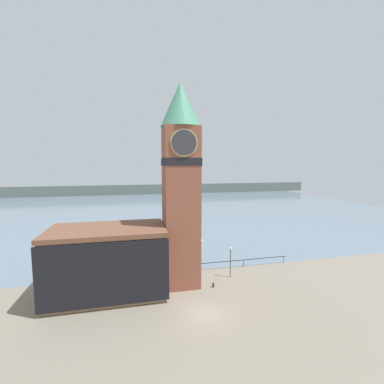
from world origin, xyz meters
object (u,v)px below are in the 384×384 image
(mooring_bollard_near, at_px, (213,285))
(lamp_post, at_px, (231,256))
(pier_building, at_px, (108,261))
(clock_tower, at_px, (181,181))
(boat_near, at_px, (187,242))

(mooring_bollard_near, distance_m, lamp_post, 4.63)
(pier_building, bearing_deg, clock_tower, 3.85)
(clock_tower, xyz_separation_m, mooring_bollard_near, (3.67, -1.89, -12.80))
(mooring_bollard_near, relative_size, lamp_post, 0.15)
(boat_near, xyz_separation_m, lamp_post, (2.89, -14.78, 2.27))
(clock_tower, bearing_deg, boat_near, 75.63)
(clock_tower, height_order, lamp_post, clock_tower)
(pier_building, xyz_separation_m, lamp_post, (15.50, 0.99, -1.08))
(boat_near, bearing_deg, pier_building, -127.31)
(clock_tower, xyz_separation_m, boat_near, (3.89, 15.19, -12.53))
(pier_building, bearing_deg, lamp_post, 3.67)
(mooring_bollard_near, bearing_deg, lamp_post, 36.41)
(boat_near, bearing_deg, mooring_bollard_near, -89.43)
(clock_tower, distance_m, mooring_bollard_near, 13.45)
(mooring_bollard_near, bearing_deg, clock_tower, 152.73)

